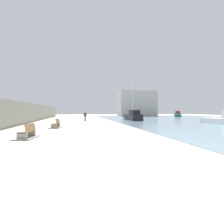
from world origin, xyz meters
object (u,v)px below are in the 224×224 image
bench_near (27,135)px  boat_mid_bay (177,114)px  bench_far (56,126)px  boat_outer (133,116)px  person_walking (85,115)px

bench_near → boat_mid_bay: size_ratio=0.30×
bench_near → bench_far: size_ratio=1.01×
bench_near → boat_mid_bay: boat_mid_bay is taller
boat_mid_bay → bench_near: bearing=-132.1°
bench_far → boat_outer: size_ratio=0.28×
bench_far → person_walking: (3.52, 11.31, 0.76)m
bench_far → boat_mid_bay: boat_mid_bay is taller
bench_far → boat_outer: boat_outer is taller
bench_near → person_walking: (4.49, 18.32, 0.76)m
bench_near → boat_outer: 23.32m
bench_far → boat_mid_bay: (32.14, 29.60, 0.48)m
bench_near → boat_outer: boat_outer is taller
bench_far → person_walking: 11.87m
person_walking → boat_outer: 8.96m
bench_near → person_walking: size_ratio=1.29×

